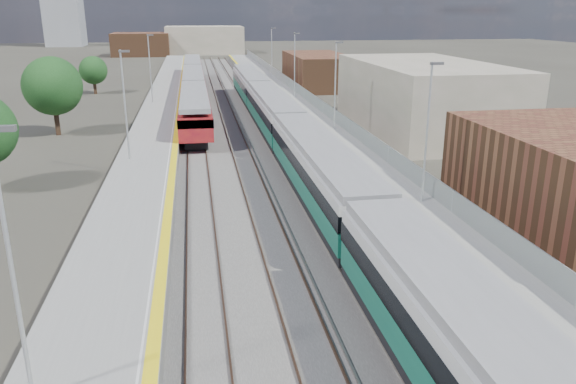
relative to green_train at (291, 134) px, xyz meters
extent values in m
plane|color=#47443A|center=(-1.50, 15.29, -2.23)|extent=(320.00, 320.00, 0.00)
cube|color=#565451|center=(-3.75, 17.79, -2.20)|extent=(10.50, 155.00, 0.06)
cube|color=#4C3323|center=(-0.72, 20.29, -2.12)|extent=(0.07, 160.00, 0.14)
cube|color=#4C3323|center=(0.72, 20.29, -2.12)|extent=(0.07, 160.00, 0.14)
cube|color=#4C3323|center=(-4.22, 20.29, -2.12)|extent=(0.07, 160.00, 0.14)
cube|color=#4C3323|center=(-2.78, 20.29, -2.12)|extent=(0.07, 160.00, 0.14)
cube|color=#4C3323|center=(-7.72, 20.29, -2.12)|extent=(0.07, 160.00, 0.14)
cube|color=#4C3323|center=(-6.28, 20.29, -2.12)|extent=(0.07, 160.00, 0.14)
cube|color=gray|center=(-1.05, 20.29, -2.13)|extent=(0.08, 160.00, 0.10)
cube|color=gray|center=(-2.45, 20.29, -2.13)|extent=(0.08, 160.00, 0.10)
cube|color=slate|center=(3.75, 17.79, -1.73)|extent=(4.70, 155.00, 1.00)
cube|color=gray|center=(3.75, 17.79, -1.23)|extent=(4.70, 155.00, 0.03)
cube|color=yellow|center=(1.65, 17.79, -1.21)|extent=(0.40, 155.00, 0.01)
cube|color=gray|center=(5.95, 17.79, -0.63)|extent=(0.06, 155.00, 1.20)
cylinder|color=#9EA0A3|center=(5.10, -12.71, 2.54)|extent=(0.12, 0.12, 7.50)
cube|color=#4C4C4F|center=(5.35, -12.71, 6.19)|extent=(0.70, 0.18, 0.14)
cylinder|color=#9EA0A3|center=(5.10, 7.29, 2.54)|extent=(0.12, 0.12, 7.50)
cube|color=#4C4C4F|center=(5.35, 7.29, 6.19)|extent=(0.70, 0.18, 0.14)
cylinder|color=#9EA0A3|center=(5.10, 27.29, 2.54)|extent=(0.12, 0.12, 7.50)
cube|color=#4C4C4F|center=(5.35, 27.29, 6.19)|extent=(0.70, 0.18, 0.14)
cylinder|color=#9EA0A3|center=(5.10, 47.29, 2.54)|extent=(0.12, 0.12, 7.50)
cube|color=#4C4C4F|center=(5.35, 47.29, 6.19)|extent=(0.70, 0.18, 0.14)
cube|color=slate|center=(-10.55, 17.79, -1.73)|extent=(4.30, 155.00, 1.00)
cube|color=gray|center=(-10.55, 17.79, -1.23)|extent=(4.30, 155.00, 0.03)
cube|color=yellow|center=(-8.65, 17.79, -1.21)|extent=(0.45, 155.00, 0.01)
cube|color=silver|center=(-9.00, 17.79, -1.20)|extent=(0.08, 155.00, 0.01)
cylinder|color=#9EA0A3|center=(-11.70, -26.71, 2.54)|extent=(0.12, 0.12, 7.50)
cube|color=#4C4C4F|center=(-11.45, -26.71, 6.19)|extent=(0.70, 0.18, 0.14)
cylinder|color=#9EA0A3|center=(-11.70, -0.71, 2.54)|extent=(0.12, 0.12, 7.50)
cube|color=#4C4C4F|center=(-11.45, -0.71, 6.19)|extent=(0.70, 0.18, 0.14)
cylinder|color=#9EA0A3|center=(-11.70, 25.29, 2.54)|extent=(0.12, 0.12, 7.50)
cube|color=#4C4C4F|center=(-11.45, 25.29, 6.19)|extent=(0.70, 0.18, 0.14)
cube|color=gray|center=(14.50, 10.29, 0.97)|extent=(11.00, 22.00, 6.40)
cube|color=brown|center=(11.50, 43.29, 0.17)|extent=(8.00, 18.00, 4.80)
cube|color=gray|center=(-3.50, 115.29, 1.27)|extent=(20.00, 14.00, 7.00)
cube|color=brown|center=(-19.50, 110.29, 0.57)|extent=(14.00, 12.00, 5.60)
cube|color=black|center=(0.00, -29.75, 0.35)|extent=(2.88, 19.47, 0.78)
cube|color=silver|center=(0.00, -29.75, 0.97)|extent=(2.82, 19.47, 0.48)
cube|color=gray|center=(0.00, -29.75, 1.39)|extent=(2.50, 19.47, 0.40)
cube|color=black|center=(0.00, -9.77, -1.35)|extent=(2.72, 19.47, 0.46)
cube|color=#125F49|center=(0.00, -9.77, -0.55)|extent=(2.82, 19.47, 1.14)
cube|color=black|center=(0.00, -9.77, 0.35)|extent=(2.88, 19.47, 0.78)
cube|color=silver|center=(0.00, -9.77, 0.97)|extent=(2.82, 19.47, 0.48)
cube|color=gray|center=(0.00, -9.77, 1.39)|extent=(2.50, 19.47, 0.40)
cube|color=black|center=(0.00, 10.20, -1.35)|extent=(2.72, 19.47, 0.46)
cube|color=#125F49|center=(0.00, 10.20, -0.55)|extent=(2.82, 19.47, 1.14)
cube|color=black|center=(0.00, 10.20, 0.35)|extent=(2.88, 19.47, 0.78)
cube|color=silver|center=(0.00, 10.20, 0.97)|extent=(2.82, 19.47, 0.48)
cube|color=gray|center=(0.00, 10.20, 1.39)|extent=(2.50, 19.47, 0.40)
cube|color=black|center=(0.00, 30.18, -1.35)|extent=(2.72, 19.47, 0.46)
cube|color=#125F49|center=(0.00, 30.18, -0.55)|extent=(2.82, 19.47, 1.14)
cube|color=black|center=(0.00, 30.18, 0.35)|extent=(2.88, 19.47, 0.78)
cube|color=silver|center=(0.00, 30.18, 0.97)|extent=(2.82, 19.47, 0.48)
cube|color=gray|center=(0.00, 30.18, 1.39)|extent=(2.50, 19.47, 0.40)
cube|color=black|center=(-7.00, 12.88, -1.76)|extent=(1.89, 16.03, 0.65)
cube|color=maroon|center=(-7.00, 12.88, -0.20)|extent=(2.78, 18.85, 1.98)
cube|color=black|center=(-7.00, 12.88, 0.30)|extent=(2.84, 18.85, 0.69)
cube|color=gray|center=(-7.00, 12.88, 1.29)|extent=(2.48, 18.85, 0.40)
cube|color=black|center=(-7.00, 32.23, -1.76)|extent=(1.89, 16.03, 0.65)
cube|color=maroon|center=(-7.00, 32.23, -0.20)|extent=(2.78, 18.85, 1.98)
cube|color=black|center=(-7.00, 32.23, 0.30)|extent=(2.84, 18.85, 0.69)
cube|color=gray|center=(-7.00, 32.23, 1.29)|extent=(2.48, 18.85, 0.40)
cube|color=black|center=(-7.00, 51.59, -1.76)|extent=(1.89, 16.03, 0.65)
cube|color=maroon|center=(-7.00, 51.59, -0.20)|extent=(2.78, 18.85, 1.98)
cube|color=black|center=(-7.00, 51.59, 0.30)|extent=(2.84, 18.85, 0.69)
cube|color=gray|center=(-7.00, 51.59, 1.29)|extent=(2.48, 18.85, 0.40)
cylinder|color=#382619|center=(-19.58, 13.57, -0.98)|extent=(0.44, 0.44, 2.49)
sphere|color=#173A16|center=(-19.58, 13.57, 2.27)|extent=(5.26, 5.26, 5.26)
cylinder|color=#382619|center=(-20.40, 40.83, -1.34)|extent=(0.44, 0.44, 1.79)
sphere|color=#173A16|center=(-20.40, 40.83, 1.00)|extent=(3.78, 3.78, 3.78)
cylinder|color=#382619|center=(20.68, 28.68, -1.21)|extent=(0.44, 0.44, 2.05)
sphere|color=#173A16|center=(20.68, 28.68, 1.47)|extent=(4.32, 4.32, 4.32)
camera|label=1|loc=(-7.00, -40.35, 8.78)|focal=35.00mm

